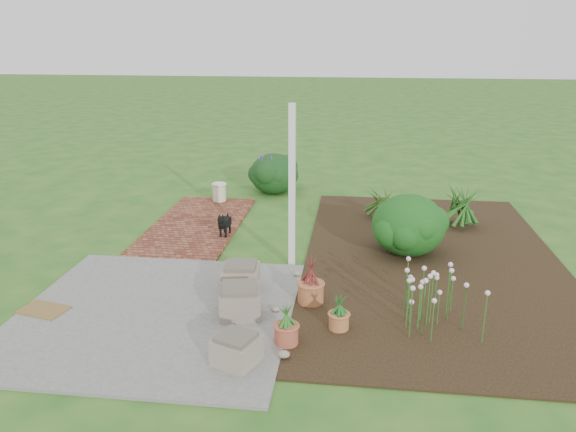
# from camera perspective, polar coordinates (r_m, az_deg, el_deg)

# --- Properties ---
(ground) EXTENTS (80.00, 80.00, 0.00)m
(ground) POSITION_cam_1_polar(r_m,az_deg,el_deg) (8.77, -1.63, -5.11)
(ground) COLOR #235D1D
(ground) RESTS_ON ground
(concrete_patio) EXTENTS (3.50, 3.50, 0.04)m
(concrete_patio) POSITION_cam_1_polar(r_m,az_deg,el_deg) (7.53, -13.31, -9.57)
(concrete_patio) COLOR slate
(concrete_patio) RESTS_ON ground
(brick_path) EXTENTS (1.60, 3.50, 0.04)m
(brick_path) POSITION_cam_1_polar(r_m,az_deg,el_deg) (10.72, -9.21, -0.84)
(brick_path) COLOR #5F2A1E
(brick_path) RESTS_ON ground
(garden_bed) EXTENTS (4.00, 7.00, 0.03)m
(garden_bed) POSITION_cam_1_polar(r_m,az_deg,el_deg) (9.22, 14.46, -4.42)
(garden_bed) COLOR black
(garden_bed) RESTS_ON ground
(veranda_post) EXTENTS (0.10, 0.10, 2.50)m
(veranda_post) POSITION_cam_1_polar(r_m,az_deg,el_deg) (8.41, 0.42, 2.91)
(veranda_post) COLOR white
(veranda_post) RESTS_ON ground
(stone_trough_near) EXTENTS (0.56, 0.56, 0.29)m
(stone_trough_near) POSITION_cam_1_polar(r_m,az_deg,el_deg) (6.26, -5.26, -13.47)
(stone_trough_near) COLOR #747058
(stone_trough_near) RESTS_ON concrete_patio
(stone_trough_mid) EXTENTS (0.54, 0.54, 0.33)m
(stone_trough_mid) POSITION_cam_1_polar(r_m,az_deg,el_deg) (7.88, -4.79, -6.31)
(stone_trough_mid) COLOR gray
(stone_trough_mid) RESTS_ON concrete_patio
(stone_trough_far) EXTENTS (0.61, 0.61, 0.34)m
(stone_trough_far) POSITION_cam_1_polar(r_m,az_deg,el_deg) (7.21, -4.90, -8.70)
(stone_trough_far) COLOR #78685A
(stone_trough_far) RESTS_ON concrete_patio
(coir_doormat) EXTENTS (0.68, 0.51, 0.02)m
(coir_doormat) POSITION_cam_1_polar(r_m,az_deg,el_deg) (8.00, -23.60, -8.72)
(coir_doormat) COLOR brown
(coir_doormat) RESTS_ON concrete_patio
(black_dog) EXTENTS (0.17, 0.48, 0.41)m
(black_dog) POSITION_cam_1_polar(r_m,az_deg,el_deg) (9.92, -6.50, -0.67)
(black_dog) COLOR black
(black_dog) RESTS_ON brick_path
(cream_ceramic_urn) EXTENTS (0.35, 0.35, 0.37)m
(cream_ceramic_urn) POSITION_cam_1_polar(r_m,az_deg,el_deg) (12.05, -6.99, 2.41)
(cream_ceramic_urn) COLOR beige
(cream_ceramic_urn) RESTS_ON brick_path
(evergreen_shrub) EXTENTS (1.19, 1.19, 1.00)m
(evergreen_shrub) POSITION_cam_1_polar(r_m,az_deg,el_deg) (9.25, 12.16, -0.74)
(evergreen_shrub) COLOR #0A370E
(evergreen_shrub) RESTS_ON garden_bed
(agapanthus_clump_back) EXTENTS (1.26, 1.26, 0.92)m
(agapanthus_clump_back) POSITION_cam_1_polar(r_m,az_deg,el_deg) (10.83, 17.14, 1.37)
(agapanthus_clump_back) COLOR #0A3A0B
(agapanthus_clump_back) RESTS_ON garden_bed
(agapanthus_clump_front) EXTENTS (1.06, 1.06, 0.78)m
(agapanthus_clump_front) POSITION_cam_1_polar(r_m,az_deg,el_deg) (10.94, 9.51, 1.71)
(agapanthus_clump_front) COLOR #15400C
(agapanthus_clump_front) RESTS_ON garden_bed
(pink_flower_patch) EXTENTS (1.33, 1.33, 0.71)m
(pink_flower_patch) POSITION_cam_1_polar(r_m,az_deg,el_deg) (7.19, 15.31, -7.87)
(pink_flower_patch) COLOR #113D0F
(pink_flower_patch) RESTS_ON garden_bed
(terracotta_pot_bronze) EXTENTS (0.42, 0.42, 0.28)m
(terracotta_pot_bronze) POSITION_cam_1_polar(r_m,az_deg,el_deg) (7.53, 2.32, -7.76)
(terracotta_pot_bronze) COLOR #AD663A
(terracotta_pot_bronze) RESTS_ON garden_bed
(terracotta_pot_small_left) EXTENTS (0.26, 0.26, 0.20)m
(terracotta_pot_small_left) POSITION_cam_1_polar(r_m,az_deg,el_deg) (6.94, 5.19, -10.56)
(terracotta_pot_small_left) COLOR #B66D3D
(terracotta_pot_small_left) RESTS_ON garden_bed
(terracotta_pot_small_right) EXTENTS (0.36, 0.36, 0.23)m
(terracotta_pot_small_right) POSITION_cam_1_polar(r_m,az_deg,el_deg) (6.61, -0.17, -11.89)
(terracotta_pot_small_right) COLOR #AD533A
(terracotta_pot_small_right) RESTS_ON garden_bed
(purple_flowering_bush) EXTENTS (1.38, 1.38, 0.92)m
(purple_flowering_bush) POSITION_cam_1_polar(r_m,az_deg,el_deg) (12.68, -1.42, 4.42)
(purple_flowering_bush) COLOR black
(purple_flowering_bush) RESTS_ON ground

